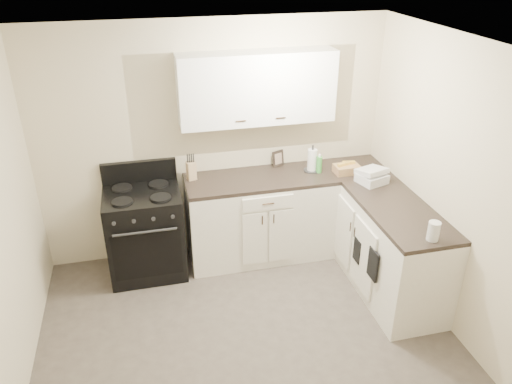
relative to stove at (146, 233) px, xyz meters
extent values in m
plane|color=#473F38|center=(0.79, -1.48, -0.46)|extent=(3.60, 3.60, 0.00)
plane|color=white|center=(0.79, -1.48, 2.04)|extent=(3.60, 3.60, 0.00)
plane|color=beige|center=(0.79, 0.32, 0.79)|extent=(3.60, 0.00, 3.60)
plane|color=beige|center=(2.59, -1.48, 0.79)|extent=(0.00, 3.60, 3.60)
cube|color=white|center=(1.21, 0.02, -0.01)|extent=(1.55, 0.60, 0.90)
cube|color=white|center=(2.29, -0.63, -0.01)|extent=(0.60, 1.90, 0.90)
cube|color=black|center=(1.21, 0.02, 0.46)|extent=(1.55, 0.60, 0.04)
cube|color=black|center=(2.29, -0.63, 0.46)|extent=(0.60, 1.90, 0.04)
cube|color=white|center=(1.21, 0.18, 1.38)|extent=(1.55, 0.30, 0.70)
cube|color=black|center=(0.00, 0.00, 0.00)|extent=(0.75, 0.64, 0.91)
cube|color=tan|center=(0.52, 0.15, 0.58)|extent=(0.10, 0.10, 0.19)
cylinder|color=white|center=(1.78, 0.06, 0.60)|extent=(0.13, 0.13, 0.24)
cylinder|color=green|center=(1.84, 0.00, 0.57)|extent=(0.06, 0.06, 0.18)
cube|color=black|center=(1.47, 0.27, 0.57)|extent=(0.14, 0.09, 0.17)
cube|color=tan|center=(2.12, -0.08, 0.52)|extent=(0.26, 0.18, 0.09)
cube|color=silver|center=(2.28, -0.35, 0.53)|extent=(0.32, 0.31, 0.09)
cylinder|color=silver|center=(2.30, -1.46, 0.56)|extent=(0.10, 0.10, 0.17)
cube|color=black|center=(1.97, -1.15, 0.07)|extent=(0.02, 0.17, 0.30)
cube|color=black|center=(1.97, -0.82, 0.00)|extent=(0.02, 0.14, 0.24)
camera|label=1|loc=(0.07, -4.48, 2.70)|focal=35.00mm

